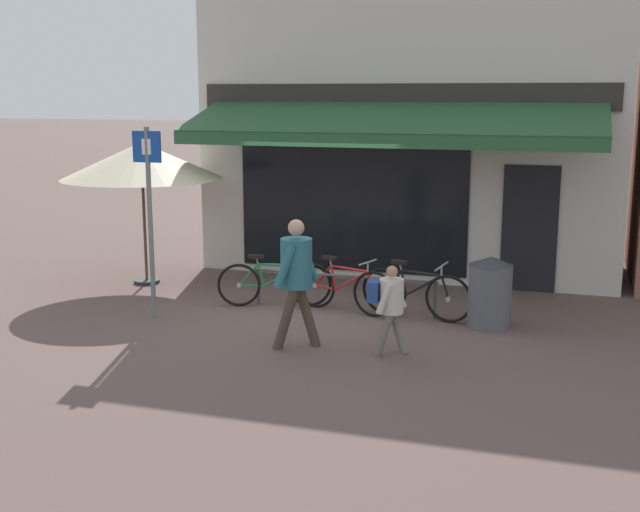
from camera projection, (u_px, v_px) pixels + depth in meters
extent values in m
plane|color=brown|center=(303.00, 314.00, 12.01)|extent=(160.00, 160.00, 0.00)
cube|color=beige|center=(416.00, 121.00, 14.94)|extent=(7.43, 3.00, 5.46)
cube|color=black|center=(351.00, 209.00, 14.06)|extent=(4.09, 0.04, 2.20)
cube|color=black|center=(530.00, 229.00, 13.19)|extent=(0.90, 0.04, 2.10)
cube|color=#282623|center=(399.00, 97.00, 13.43)|extent=(7.06, 0.06, 0.44)
cube|color=#23512D|center=(388.00, 118.00, 12.72)|extent=(6.69, 1.70, 0.50)
cube|color=#23512D|center=(375.00, 141.00, 11.99)|extent=(6.69, 0.03, 0.20)
cylinder|color=#47494F|center=(344.00, 276.00, 12.03)|extent=(2.87, 0.04, 0.04)
cylinder|color=#47494F|center=(258.00, 287.00, 12.50)|extent=(0.04, 0.04, 0.55)
cylinder|color=#47494F|center=(435.00, 301.00, 11.67)|extent=(0.04, 0.04, 0.55)
torus|color=black|center=(310.00, 285.00, 12.37)|extent=(0.65, 0.25, 0.67)
cylinder|color=#9E9EA3|center=(310.00, 285.00, 12.37)|extent=(0.09, 0.08, 0.07)
torus|color=black|center=(239.00, 285.00, 12.36)|extent=(0.65, 0.25, 0.67)
cylinder|color=#9E9EA3|center=(239.00, 285.00, 12.36)|extent=(0.09, 0.08, 0.07)
cylinder|color=#23703D|center=(283.00, 276.00, 12.34)|extent=(0.59, 0.22, 0.36)
cylinder|color=#23703D|center=(280.00, 265.00, 12.30)|extent=(0.65, 0.24, 0.05)
cylinder|color=#23703D|center=(261.00, 275.00, 12.33)|extent=(0.12, 0.07, 0.35)
cylinder|color=#23703D|center=(251.00, 286.00, 12.37)|extent=(0.38, 0.15, 0.05)
cylinder|color=#23703D|center=(249.00, 275.00, 12.33)|extent=(0.32, 0.13, 0.35)
cylinder|color=#23703D|center=(306.00, 275.00, 12.34)|extent=(0.16, 0.08, 0.33)
cylinder|color=#9E9EA3|center=(257.00, 261.00, 12.29)|extent=(0.06, 0.04, 0.11)
cube|color=black|center=(256.00, 257.00, 12.28)|extent=(0.26, 0.17, 0.05)
cylinder|color=#9E9EA3|center=(302.00, 261.00, 12.29)|extent=(0.03, 0.03, 0.14)
cylinder|color=#9E9EA3|center=(302.00, 256.00, 12.28)|extent=(0.18, 0.50, 0.03)
torus|color=black|center=(374.00, 294.00, 11.77)|extent=(0.69, 0.23, 0.69)
cylinder|color=#9E9EA3|center=(374.00, 294.00, 11.77)|extent=(0.08, 0.08, 0.07)
torus|color=black|center=(316.00, 285.00, 12.30)|extent=(0.69, 0.23, 0.69)
cylinder|color=#9E9EA3|center=(316.00, 285.00, 12.30)|extent=(0.08, 0.08, 0.07)
cylinder|color=#B21E1E|center=(351.00, 281.00, 11.95)|extent=(0.56, 0.17, 0.37)
cylinder|color=#B21E1E|center=(349.00, 269.00, 11.93)|extent=(0.61, 0.19, 0.05)
cylinder|color=#B21E1E|center=(333.00, 278.00, 12.11)|extent=(0.11, 0.07, 0.36)
cylinder|color=#B21E1E|center=(325.00, 287.00, 12.21)|extent=(0.35, 0.12, 0.05)
cylinder|color=#B21E1E|center=(323.00, 276.00, 12.20)|extent=(0.31, 0.10, 0.36)
cylinder|color=#B21E1E|center=(371.00, 283.00, 11.77)|extent=(0.15, 0.08, 0.34)
cylinder|color=#9E9EA3|center=(331.00, 262.00, 12.09)|extent=(0.06, 0.04, 0.11)
cube|color=black|center=(330.00, 258.00, 12.09)|extent=(0.26, 0.16, 0.05)
cylinder|color=#9E9EA3|center=(368.00, 267.00, 11.76)|extent=(0.03, 0.03, 0.14)
cylinder|color=#9E9EA3|center=(368.00, 262.00, 11.75)|extent=(0.15, 0.51, 0.03)
torus|color=black|center=(448.00, 299.00, 11.46)|extent=(0.71, 0.21, 0.71)
cylinder|color=#9E9EA3|center=(448.00, 299.00, 11.46)|extent=(0.08, 0.08, 0.07)
torus|color=black|center=(384.00, 291.00, 11.92)|extent=(0.71, 0.21, 0.71)
cylinder|color=#9E9EA3|center=(384.00, 291.00, 11.92)|extent=(0.08, 0.08, 0.07)
cylinder|color=black|center=(424.00, 285.00, 11.60)|extent=(0.55, 0.15, 0.38)
cylinder|color=black|center=(421.00, 273.00, 11.57)|extent=(0.61, 0.15, 0.05)
cylinder|color=black|center=(404.00, 283.00, 11.74)|extent=(0.11, 0.04, 0.37)
cylinder|color=black|center=(395.00, 293.00, 11.84)|extent=(0.35, 0.10, 0.05)
cylinder|color=black|center=(393.00, 281.00, 11.82)|extent=(0.30, 0.11, 0.37)
cylinder|color=black|center=(445.00, 287.00, 11.44)|extent=(0.14, 0.04, 0.34)
cylinder|color=#9E9EA3|center=(400.00, 267.00, 11.70)|extent=(0.05, 0.02, 0.11)
cube|color=black|center=(400.00, 262.00, 11.69)|extent=(0.25, 0.14, 0.06)
cylinder|color=#9E9EA3|center=(442.00, 271.00, 11.41)|extent=(0.03, 0.04, 0.14)
cylinder|color=#9E9EA3|center=(442.00, 266.00, 11.39)|extent=(0.12, 0.52, 0.05)
cylinder|color=#47382D|center=(307.00, 315.00, 10.44)|extent=(0.37, 0.17, 0.84)
cylinder|color=#47382D|center=(286.00, 319.00, 10.27)|extent=(0.37, 0.17, 0.84)
cylinder|color=#286675|center=(296.00, 263.00, 10.21)|extent=(0.45, 0.45, 0.63)
sphere|color=tan|center=(296.00, 228.00, 10.12)|extent=(0.21, 0.21, 0.21)
cylinder|color=#286675|center=(285.00, 267.00, 10.00)|extent=(0.31, 0.22, 0.57)
cylinder|color=#286675|center=(307.00, 260.00, 10.42)|extent=(0.31, 0.22, 0.57)
cylinder|color=slate|center=(398.00, 332.00, 10.13)|extent=(0.26, 0.11, 0.58)
cylinder|color=slate|center=(384.00, 335.00, 10.01)|extent=(0.26, 0.11, 0.58)
cylinder|color=beige|center=(392.00, 296.00, 9.97)|extent=(0.33, 0.33, 0.43)
sphere|color=#A87A5B|center=(392.00, 271.00, 9.91)|extent=(0.14, 0.14, 0.14)
cylinder|color=beige|center=(384.00, 299.00, 9.82)|extent=(0.22, 0.16, 0.39)
cylinder|color=beige|center=(399.00, 293.00, 10.12)|extent=(0.22, 0.16, 0.39)
cube|color=navy|center=(374.00, 291.00, 10.01)|extent=(0.16, 0.27, 0.26)
cylinder|color=#515459|center=(490.00, 296.00, 11.23)|extent=(0.60, 0.60, 0.90)
cone|color=#33353A|center=(491.00, 261.00, 11.13)|extent=(0.62, 0.62, 0.12)
cylinder|color=slate|center=(150.00, 225.00, 11.47)|extent=(0.07, 0.07, 2.79)
cube|color=#14429E|center=(147.00, 147.00, 11.24)|extent=(0.44, 0.02, 0.44)
cube|color=white|center=(146.00, 147.00, 11.23)|extent=(0.14, 0.01, 0.22)
cylinder|color=#4C3D2D|center=(144.00, 215.00, 13.72)|extent=(0.05, 0.05, 2.38)
cone|color=beige|center=(142.00, 161.00, 13.54)|extent=(2.72, 2.72, 0.61)
cylinder|color=#262628|center=(147.00, 281.00, 13.95)|extent=(0.44, 0.44, 0.06)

